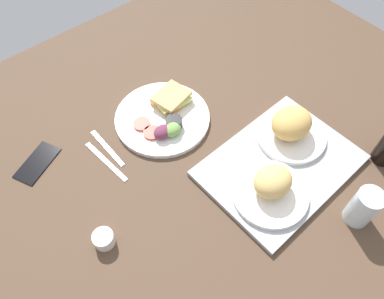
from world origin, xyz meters
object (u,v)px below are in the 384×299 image
object	(u,v)px
bread_plate_far	(272,187)
plate_with_salad	(164,116)
espresso_cup	(104,239)
bread_plate_near	(291,127)
fork	(107,148)
knife	(106,161)
serving_tray	(280,165)
cell_phone	(37,162)
drinking_glass	(363,207)

from	to	relation	value
bread_plate_far	plate_with_salad	distance (cm)	41.66
plate_with_salad	espresso_cup	xyz separation A→B (cm)	(37.52, 22.85, 0.38)
bread_plate_near	bread_plate_far	bearing A→B (deg)	27.57
plate_with_salad	bread_plate_near	bearing A→B (deg)	129.07
fork	knife	world-z (taller)	same
bread_plate_near	plate_with_salad	bearing A→B (deg)	-50.93
bread_plate_near	espresso_cup	bearing A→B (deg)	-7.44
bread_plate_far	knife	xyz separation A→B (cm)	(29.54, -39.52, -4.63)
serving_tray	knife	size ratio (longest dim) A/B	2.37
espresso_cup	cell_phone	world-z (taller)	espresso_cup
serving_tray	knife	world-z (taller)	serving_tray
drinking_glass	espresso_cup	bearing A→B (deg)	-34.03
bread_plate_near	knife	size ratio (longest dim) A/B	1.15
espresso_cup	serving_tray	bearing A→B (deg)	165.38
plate_with_salad	cell_phone	bearing A→B (deg)	-15.89
bread_plate_far	espresso_cup	distance (cm)	47.19
espresso_cup	cell_phone	size ratio (longest dim) A/B	0.39
serving_tray	bread_plate_near	bearing A→B (deg)	-150.42
espresso_cup	fork	bearing A→B (deg)	-123.75
drinking_glass	fork	world-z (taller)	drinking_glass
bread_plate_far	bread_plate_near	bearing A→B (deg)	-152.43
bread_plate_far	cell_phone	distance (cm)	69.75
serving_tray	bread_plate_near	distance (cm)	12.35
serving_tray	bread_plate_near	world-z (taller)	bread_plate_near
bread_plate_near	cell_phone	distance (cm)	77.83
serving_tray	fork	xyz separation A→B (cm)	(35.98, -39.04, -0.55)
bread_plate_near	fork	xyz separation A→B (cm)	(45.84, -33.44, -5.45)
bread_plate_far	drinking_glass	distance (cm)	24.08
drinking_glass	serving_tray	bearing A→B (deg)	-81.06
knife	plate_with_salad	bearing A→B (deg)	88.29
drinking_glass	espresso_cup	xyz separation A→B (cm)	(56.71, -38.30, -4.14)
bread_plate_near	knife	distance (cm)	57.29
bread_plate_far	drinking_glass	world-z (taller)	drinking_glass
serving_tray	knife	distance (cm)	52.42
espresso_cup	bread_plate_near	bearing A→B (deg)	172.56
bread_plate_near	plate_with_salad	world-z (taller)	bread_plate_near
serving_tray	plate_with_salad	bearing A→B (deg)	-67.28
bread_plate_near	cell_phone	bearing A→B (deg)	-33.08
knife	bread_plate_far	bearing A→B (deg)	31.20
drinking_glass	fork	distance (cm)	75.24
serving_tray	espresso_cup	world-z (taller)	espresso_cup
bread_plate_far	plate_with_salad	size ratio (longest dim) A/B	0.70
serving_tray	cell_phone	size ratio (longest dim) A/B	3.13
drinking_glass	cell_phone	bearing A→B (deg)	-50.83
plate_with_salad	fork	size ratio (longest dim) A/B	1.82
bread_plate_near	cell_phone	xyz separation A→B (cm)	(65.06, -42.38, -5.30)
plate_with_salad	knife	bearing A→B (deg)	3.86
plate_with_salad	fork	distance (cm)	20.83
drinking_glass	knife	size ratio (longest dim) A/B	0.65
serving_tray	drinking_glass	size ratio (longest dim) A/B	3.66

